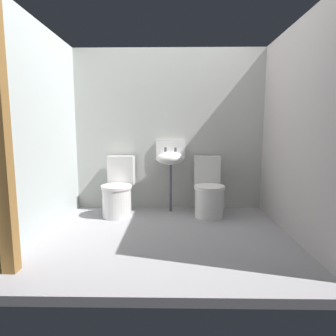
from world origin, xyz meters
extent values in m
cube|color=gray|center=(0.00, 0.00, -0.04)|extent=(3.08, 2.48, 0.08)
cube|color=#ADAFA8|center=(0.00, 1.09, 1.13)|extent=(3.08, 0.10, 2.27)
cube|color=#A7B0AE|center=(-1.39, 0.10, 1.13)|extent=(0.10, 2.28, 2.27)
cube|color=#B3AAA9|center=(1.39, 0.10, 1.13)|extent=(0.10, 2.28, 2.27)
cube|color=brown|center=(-1.26, -0.89, 1.13)|extent=(0.11, 0.11, 2.27)
cylinder|color=silver|center=(-0.69, 0.60, 0.19)|extent=(0.40, 0.40, 0.38)
cylinder|color=silver|center=(-0.69, 0.60, 0.40)|extent=(0.42, 0.42, 0.04)
cube|color=silver|center=(-0.67, 0.90, 0.58)|extent=(0.37, 0.20, 0.40)
cylinder|color=silver|center=(0.54, 0.60, 0.19)|extent=(0.38, 0.38, 0.38)
cylinder|color=silver|center=(0.54, 0.60, 0.40)|extent=(0.40, 0.40, 0.04)
cube|color=silver|center=(0.53, 0.90, 0.58)|extent=(0.36, 0.18, 0.40)
cylinder|color=#494958|center=(0.02, 0.85, 0.33)|extent=(0.04, 0.04, 0.66)
ellipsoid|color=silver|center=(0.02, 0.85, 0.75)|extent=(0.40, 0.32, 0.18)
cube|color=silver|center=(0.02, 1.01, 0.85)|extent=(0.42, 0.04, 0.28)
cylinder|color=#494958|center=(-0.05, 0.91, 0.87)|extent=(0.04, 0.04, 0.06)
cylinder|color=#494958|center=(0.09, 0.91, 0.87)|extent=(0.04, 0.04, 0.06)
camera|label=1|loc=(0.06, -3.07, 1.17)|focal=30.52mm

